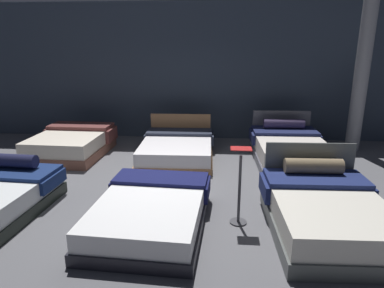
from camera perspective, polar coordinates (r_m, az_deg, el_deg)
name	(u,v)px	position (r m, az deg, el deg)	size (l,w,h in m)	color
ground_plane	(166,190)	(5.95, -4.46, -7.82)	(18.00, 18.00, 0.02)	#5B5B60
showroom_back_wall	(186,72)	(9.02, -1.06, 12.00)	(18.00, 0.06, 3.50)	#333D4C
bed_1	(151,212)	(4.77, -6.97, -11.29)	(1.57, 2.10, 0.47)	black
bed_2	(326,212)	(4.94, 21.65, -10.56)	(1.56, 2.05, 0.98)	#515553
bed_3	(72,144)	(8.18, -19.66, 0.06)	(1.61, 1.94, 0.59)	brown
bed_4	(177,148)	(7.53, -2.52, -0.73)	(1.66, 2.12, 0.81)	#986B46
bed_5	(289,148)	(7.63, 16.03, -0.67)	(1.55, 2.17, 0.92)	#4E4E57
price_sign	(239,195)	(4.76, 7.99, -8.50)	(0.28, 0.24, 1.10)	#3F3F44
support_pillar	(361,76)	(8.79, 26.71, 10.22)	(0.33, 0.33, 3.50)	#99999E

